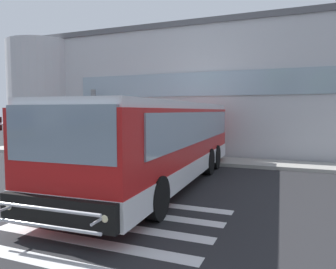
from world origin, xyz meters
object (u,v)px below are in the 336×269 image
object	(u,v)px
passenger_near_column	(95,136)
entry_support_column	(94,120)
passenger_by_doorway	(116,136)
safety_bollard_yellow	(149,153)
bus_main_foreground	(161,144)
passenger_at_curb_edge	(122,137)

from	to	relation	value
passenger_near_column	entry_support_column	bearing A→B (deg)	127.03
passenger_by_doorway	safety_bollard_yellow	distance (m)	3.12
entry_support_column	safety_bollard_yellow	bearing A→B (deg)	-22.69
passenger_by_doorway	entry_support_column	bearing A→B (deg)	169.56
bus_main_foreground	passenger_near_column	world-z (taller)	bus_main_foreground
passenger_near_column	passenger_by_doorway	world-z (taller)	same
passenger_by_doorway	passenger_at_curb_edge	size ratio (longest dim) A/B	1.00
safety_bollard_yellow	passenger_at_curb_edge	bearing A→B (deg)	157.07
passenger_by_doorway	passenger_at_curb_edge	bearing A→B (deg)	-41.65
passenger_near_column	safety_bollard_yellow	xyz separation A→B (m)	(3.51, -0.74, -0.63)
entry_support_column	passenger_near_column	distance (m)	1.56
safety_bollard_yellow	passenger_near_column	bearing A→B (deg)	168.09
bus_main_foreground	passenger_near_column	bearing A→B (deg)	141.69
entry_support_column	passenger_at_curb_edge	size ratio (longest dim) A/B	2.08
bus_main_foreground	safety_bollard_yellow	world-z (taller)	bus_main_foreground
entry_support_column	bus_main_foreground	distance (m)	8.62
bus_main_foreground	passenger_by_doorway	xyz separation A→B (m)	(-4.89, 5.29, -0.25)
entry_support_column	passenger_near_column	bearing A→B (deg)	-52.97
passenger_at_curb_edge	safety_bollard_yellow	distance (m)	2.14
passenger_near_column	passenger_at_curb_edge	xyz separation A→B (m)	(1.63, 0.05, 0.03)
entry_support_column	passenger_by_doorway	world-z (taller)	entry_support_column
passenger_near_column	passenger_by_doorway	distance (m)	1.13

